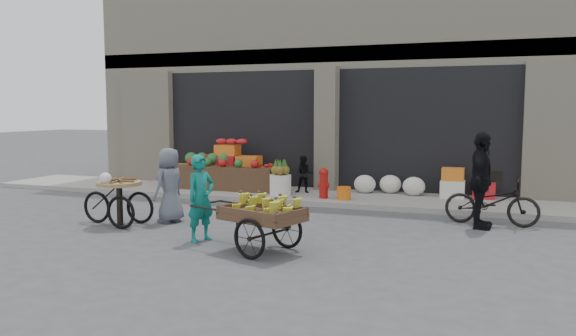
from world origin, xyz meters
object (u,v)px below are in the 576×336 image
(tricycle_cart, at_px, (119,196))
(bicycle, at_px, (492,202))
(fire_hydrant, at_px, (324,182))
(pineapple_bin, at_px, (280,185))
(cyclist, at_px, (481,180))
(vendor_woman, at_px, (201,198))
(vendor_grey, at_px, (170,185))
(banana_cart, at_px, (260,212))
(orange_bucket, at_px, (344,193))
(seated_person, at_px, (304,174))

(tricycle_cart, height_order, bicycle, tricycle_cart)
(fire_hydrant, height_order, bicycle, bicycle)
(pineapple_bin, height_order, cyclist, cyclist)
(vendor_woman, relative_size, vendor_grey, 1.00)
(vendor_woman, bearing_deg, vendor_grey, 71.49)
(fire_hydrant, xyz_separation_m, banana_cart, (0.36, -4.66, 0.12))
(pineapple_bin, distance_m, vendor_woman, 4.41)
(pineapple_bin, xyz_separation_m, tricycle_cart, (-1.83, -3.78, 0.20))
(bicycle, relative_size, cyclist, 0.96)
(orange_bucket, height_order, seated_person, seated_person)
(orange_bucket, bearing_deg, vendor_grey, -130.85)
(vendor_woman, xyz_separation_m, vendor_grey, (-1.34, 1.19, 0.00))
(vendor_woman, xyz_separation_m, bicycle, (4.54, 3.06, -0.27))
(bicycle, bearing_deg, seated_person, 70.60)
(orange_bucket, bearing_deg, seated_person, 149.74)
(pineapple_bin, xyz_separation_m, orange_bucket, (1.60, -0.10, -0.10))
(pineapple_bin, height_order, bicycle, bicycle)
(tricycle_cart, relative_size, vendor_grey, 0.99)
(seated_person, distance_m, cyclist, 4.81)
(seated_person, relative_size, cyclist, 0.52)
(tricycle_cart, distance_m, bicycle, 7.06)
(fire_hydrant, xyz_separation_m, tricycle_cart, (-2.93, -3.73, 0.06))
(orange_bucket, xyz_separation_m, banana_cart, (-0.14, -4.61, 0.36))
(cyclist, bearing_deg, vendor_woman, 125.78)
(fire_hydrant, bearing_deg, vendor_grey, -124.70)
(seated_person, relative_size, bicycle, 0.54)
(vendor_woman, bearing_deg, banana_cart, -81.81)
(fire_hydrant, bearing_deg, vendor_woman, -100.97)
(orange_bucket, xyz_separation_m, cyclist, (3.00, -1.63, 0.62))
(vendor_grey, height_order, bicycle, vendor_grey)
(tricycle_cart, relative_size, cyclist, 0.80)
(tricycle_cart, distance_m, cyclist, 6.75)
(cyclist, bearing_deg, bicycle, -22.26)
(banana_cart, height_order, cyclist, cyclist)
(bicycle, bearing_deg, banana_cart, 139.59)
(pineapple_bin, bearing_deg, orange_bucket, -3.58)
(seated_person, height_order, banana_cart, seated_person)
(vendor_woman, xyz_separation_m, tricycle_cart, (-2.08, 0.61, -0.16))
(orange_bucket, bearing_deg, pineapple_bin, 176.42)
(vendor_grey, height_order, cyclist, cyclist)
(orange_bucket, xyz_separation_m, bicycle, (3.20, -1.23, 0.18))
(tricycle_cart, bearing_deg, orange_bucket, 49.57)
(vendor_woman, relative_size, tricycle_cart, 1.01)
(pineapple_bin, xyz_separation_m, bicycle, (4.80, -1.33, 0.08))
(fire_hydrant, bearing_deg, orange_bucket, -5.71)
(seated_person, distance_m, vendor_grey, 4.08)
(vendor_grey, bearing_deg, vendor_woman, 60.28)
(vendor_woman, distance_m, vendor_grey, 1.79)
(banana_cart, xyz_separation_m, tricycle_cart, (-3.28, 0.92, -0.06))
(bicycle, height_order, cyclist, cyclist)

